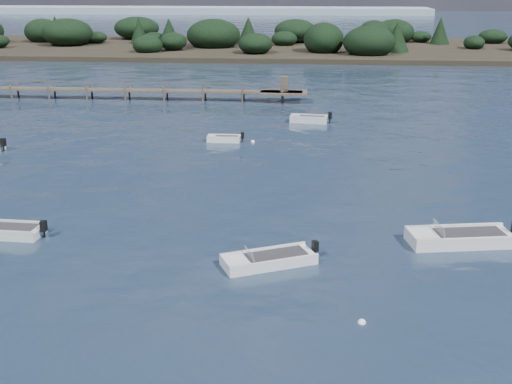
# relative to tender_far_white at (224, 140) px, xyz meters

# --- Properties ---
(ground) EXTENTS (400.00, 400.00, 0.00)m
(ground) POSITION_rel_tender_far_white_xyz_m (0.04, 30.25, -0.14)
(ground) COLOR #142030
(ground) RESTS_ON ground
(tender_far_white) EXTENTS (2.98, 1.07, 1.02)m
(tender_far_white) POSITION_rel_tender_far_white_xyz_m (0.00, 0.00, 0.00)
(tender_far_white) COLOR silver
(tender_far_white) RESTS_ON ground
(tender_far_grey_b) EXTENTS (3.87, 1.73, 1.30)m
(tender_far_grey_b) POSITION_rel_tender_far_white_xyz_m (6.83, 8.00, 0.04)
(tender_far_grey_b) COLOR #B7BDBF
(tender_far_grey_b) RESTS_ON ground
(dinghy_mid_white_b) EXTENTS (5.70, 2.84, 1.39)m
(dinghy_mid_white_b) POSITION_rel_tender_far_white_xyz_m (14.57, -19.99, 0.04)
(dinghy_mid_white_b) COLOR silver
(dinghy_mid_white_b) RESTS_ON ground
(dinghy_mid_white_a) EXTENTS (4.60, 3.28, 1.08)m
(dinghy_mid_white_a) POSITION_rel_tender_far_white_xyz_m (5.20, -23.28, -0.00)
(dinghy_mid_white_a) COLOR silver
(dinghy_mid_white_a) RESTS_ON ground
(dinghy_mid_grey) EXTENTS (4.52, 1.74, 1.13)m
(dinghy_mid_grey) POSITION_rel_tender_far_white_xyz_m (-8.73, -20.91, 0.01)
(dinghy_mid_grey) COLOR #B7BDBF
(dinghy_mid_grey) RESTS_ON ground
(buoy_b) EXTENTS (0.32, 0.32, 0.32)m
(buoy_b) POSITION_rel_tender_far_white_xyz_m (9.14, -28.31, -0.14)
(buoy_b) COLOR white
(buoy_b) RESTS_ON ground
(buoy_c) EXTENTS (0.32, 0.32, 0.32)m
(buoy_c) POSITION_rel_tender_far_white_xyz_m (-8.84, -19.60, -0.14)
(buoy_c) COLOR white
(buoy_c) RESTS_ON ground
(buoy_e) EXTENTS (0.32, 0.32, 0.32)m
(buoy_e) POSITION_rel_tender_far_white_xyz_m (2.35, 0.06, -0.14)
(buoy_e) COLOR white
(buoy_e) RESTS_ON ground
(jetty) EXTENTS (64.50, 3.20, 3.40)m
(jetty) POSITION_rel_tender_far_white_xyz_m (-21.70, 18.24, 0.84)
(jetty) COLOR #4D4238
(jetty) RESTS_ON ground
(far_headland) EXTENTS (190.00, 40.00, 5.80)m
(far_headland) POSITION_rel_tender_far_white_xyz_m (25.04, 70.25, 1.82)
(far_headland) COLOR black
(far_headland) RESTS_ON ground
(distant_haze) EXTENTS (280.00, 20.00, 2.40)m
(distant_haze) POSITION_rel_tender_far_white_xyz_m (-89.96, 200.25, -0.14)
(distant_haze) COLOR #8193A0
(distant_haze) RESTS_ON ground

